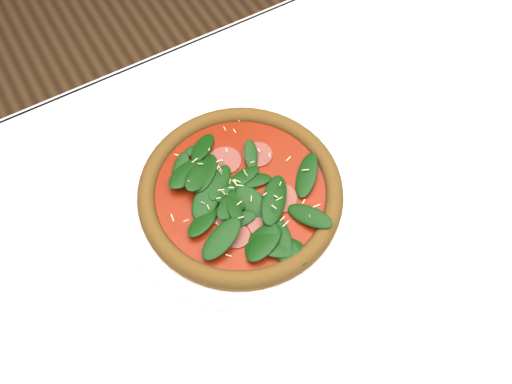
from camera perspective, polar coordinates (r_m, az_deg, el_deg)
ground at (r=1.55m, az=2.58°, el=-15.44°), size 6.00×6.00×0.00m
dining_table at (r=0.93m, az=4.15°, el=-5.66°), size 1.21×0.81×0.75m
plate at (r=0.85m, az=-1.54°, el=-0.49°), size 0.35×0.35×0.02m
pizza at (r=0.83m, az=-1.58°, el=0.18°), size 0.32×0.32×0.04m
saucer_far at (r=1.18m, az=23.58°, el=15.74°), size 0.13×0.13×0.01m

